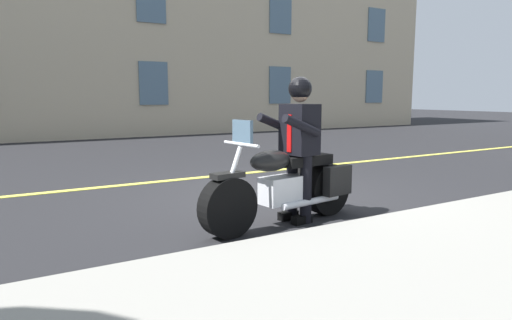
% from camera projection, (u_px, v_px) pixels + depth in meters
% --- Properties ---
extents(ground_plane, '(80.00, 80.00, 0.00)m').
position_uv_depth(ground_plane, '(274.00, 196.00, 6.81)').
color(ground_plane, black).
extents(lane_center_stripe, '(60.00, 0.16, 0.01)m').
position_uv_depth(lane_center_stripe, '(217.00, 176.00, 8.51)').
color(lane_center_stripe, '#E5DB4C').
rests_on(lane_center_stripe, ground_plane).
extents(motorcycle_main, '(2.22, 0.79, 1.26)m').
position_uv_depth(motorcycle_main, '(287.00, 186.00, 5.28)').
color(motorcycle_main, black).
rests_on(motorcycle_main, ground_plane).
extents(rider_main, '(0.68, 0.61, 1.74)m').
position_uv_depth(rider_main, '(299.00, 136.00, 5.32)').
color(rider_main, black).
rests_on(rider_main, ground_plane).
extents(building_backdrop, '(28.42, 6.06, 10.67)m').
position_uv_depth(building_backdrop, '(129.00, 5.00, 18.84)').
color(building_backdrop, '#B7A88C').
rests_on(building_backdrop, ground_plane).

